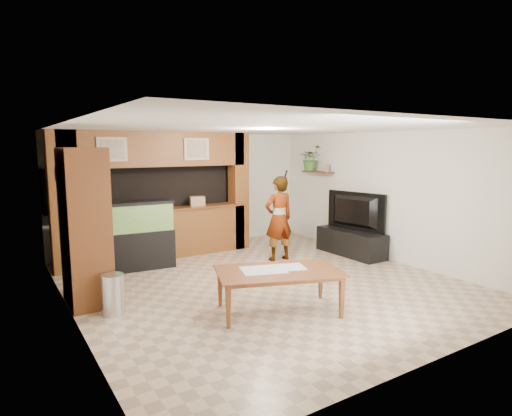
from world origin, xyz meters
TOP-DOWN VIEW (x-y plane):
  - floor at (0.00, 0.00)m, footprint 6.50×6.50m
  - ceiling at (0.00, 0.00)m, footprint 6.50×6.50m
  - wall_back at (0.00, 3.25)m, footprint 6.00×0.00m
  - wall_left at (-3.00, 0.00)m, footprint 0.00×6.50m
  - wall_right at (3.00, 0.00)m, footprint 0.00×6.50m
  - partition at (-0.95, 2.64)m, footprint 4.20×0.99m
  - wall_clock at (-2.97, 1.00)m, footprint 0.05×0.25m
  - wall_shelf at (2.85, 1.95)m, footprint 0.25×0.90m
  - pantry_cabinet at (-2.70, 0.60)m, footprint 0.57×0.94m
  - trash_can at (-2.50, -0.06)m, footprint 0.31×0.31m
  - aquarium at (-1.45, 1.95)m, footprint 1.17×0.44m
  - tv_stand at (2.65, 0.59)m, footprint 0.58×1.58m
  - television at (2.65, 0.59)m, footprint 0.42×1.43m
  - photo_frame at (2.85, 1.65)m, footprint 0.04×0.14m
  - potted_plant at (2.82, 2.19)m, footprint 0.65×0.60m
  - person at (1.08, 1.05)m, footprint 0.65×0.44m
  - microphone at (1.13, 0.89)m, footprint 0.04×0.10m
  - dining_table at (-0.54, -1.25)m, footprint 1.94×1.48m
  - newspaper_a at (-0.71, -1.09)m, footprint 0.71×0.60m
  - newspaper_b at (-0.36, -1.16)m, footprint 0.59×0.51m
  - counter_box at (-0.07, 2.45)m, footprint 0.35×0.28m

SIDE VIEW (x-z plane):
  - floor at x=0.00m, z-range 0.00..0.00m
  - tv_stand at x=2.65m, z-range 0.00..0.53m
  - trash_can at x=-2.50m, z-range 0.00..0.56m
  - dining_table at x=-0.54m, z-range 0.00..0.60m
  - newspaper_b at x=-0.36m, z-range 0.60..0.61m
  - newspaper_a at x=-0.71m, z-range 0.60..0.61m
  - aquarium at x=-1.45m, z-range -0.01..1.28m
  - person at x=1.08m, z-range 0.00..1.72m
  - television at x=2.65m, z-range 0.53..1.34m
  - counter_box at x=-0.07m, z-range 1.04..1.24m
  - pantry_cabinet at x=-2.70m, z-range 0.00..2.29m
  - wall_back at x=0.00m, z-range -1.70..4.30m
  - wall_left at x=-3.00m, z-range -1.95..4.55m
  - wall_right at x=3.00m, z-range -1.95..4.55m
  - partition at x=-0.95m, z-range 0.01..2.61m
  - wall_shelf at x=2.85m, z-range 1.68..1.72m
  - microphone at x=1.13m, z-range 1.68..1.85m
  - photo_frame at x=2.85m, z-range 1.72..1.90m
  - wall_clock at x=-2.97m, z-range 1.77..2.02m
  - potted_plant at x=2.82m, z-range 1.72..2.32m
  - ceiling at x=0.00m, z-range 2.60..2.60m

